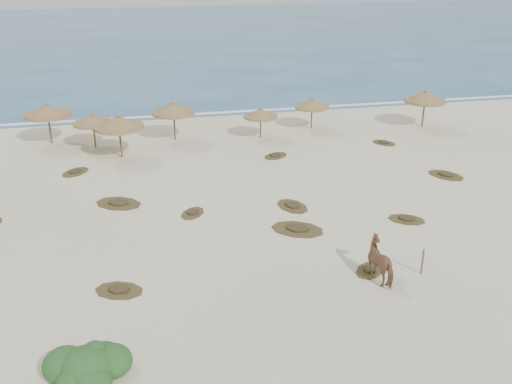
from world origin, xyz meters
The scene contains 25 objects.
ground centered at (0.00, 0.00, 0.00)m, with size 160.00×160.00×0.00m, color beige.
ocean centered at (0.00, 75.00, 0.00)m, with size 200.00×100.00×0.01m, color navy.
foam_line centered at (0.00, 26.00, 0.00)m, with size 70.00×0.60×0.01m, color white.
palapa_0 centered at (-12.35, 20.32, 2.47)m, with size 3.56×3.56×3.18m.
palapa_1 centered at (-7.23, 16.05, 2.48)m, with size 4.33×4.33×3.20m.
palapa_2 centered at (-9.11, 18.66, 2.07)m, with size 3.23×3.23×2.67m.
palapa_3 centered at (-3.26, 19.25, 2.38)m, with size 3.88×3.88×3.06m.
palapa_4 centered at (3.19, 18.29, 1.91)m, with size 3.21×3.21×2.46m.
palapa_5 centered at (7.73, 19.79, 2.02)m, with size 3.23×3.23×2.60m.
palapa_6 centered at (16.72, 18.37, 2.43)m, with size 3.70×3.70×3.13m.
horse centered at (3.95, -2.61, 0.90)m, with size 0.97×2.13×1.80m, color olive.
fence_post_near centered at (3.57, -2.12, 0.54)m, with size 0.08×0.08×1.07m, color brown.
fence_post_far centered at (5.88, -2.58, 0.62)m, with size 0.09×0.09×1.24m, color brown.
bush centered at (-8.37, -6.40, 0.44)m, with size 3.02×2.66×1.35m.
scrub_1 centered at (-7.44, 8.02, 0.05)m, with size 3.25×2.91×0.16m.
scrub_2 centered at (-3.45, 5.83, 0.05)m, with size 1.87×2.05×0.16m.
scrub_3 centered at (2.17, 5.55, 0.05)m, with size 2.10×2.55×0.16m.
scrub_4 centered at (7.71, 2.60, 0.05)m, with size 2.33×2.09×0.16m.
scrub_5 centered at (13.07, 8.02, 0.05)m, with size 2.56×2.80×0.16m.
scrub_6 centered at (-10.20, 13.64, 0.05)m, with size 2.30×2.40×0.16m.
scrub_7 centered at (3.29, 13.91, 0.05)m, with size 2.28×2.09×0.16m.
scrub_9 centered at (1.65, 2.73, 0.05)m, with size 3.32×2.99×0.16m.
scrub_10 centered at (11.90, 14.99, 0.05)m, with size 2.05×2.20×0.16m.
scrub_11 centered at (-7.37, -1.16, 0.05)m, with size 2.49×2.10×0.16m.
scrub_12 centered at (3.72, -1.88, 0.05)m, with size 2.05×2.02×0.16m.
Camera 1 is at (-6.05, -22.55, 13.50)m, focal length 40.00 mm.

